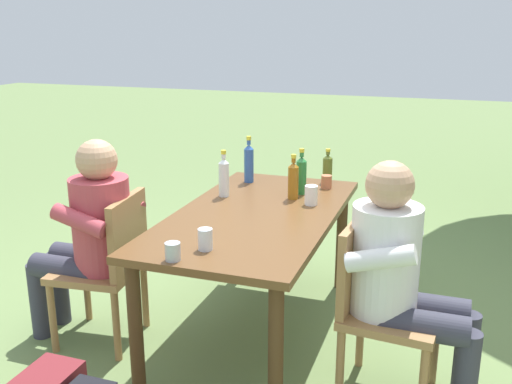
# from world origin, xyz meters

# --- Properties ---
(ground_plane) EXTENTS (24.00, 24.00, 0.00)m
(ground_plane) POSITION_xyz_m (0.00, 0.00, 0.00)
(ground_plane) COLOR #6B844C
(dining_table) EXTENTS (1.67, 0.87, 0.74)m
(dining_table) POSITION_xyz_m (0.00, 0.00, 0.65)
(dining_table) COLOR brown
(dining_table) RESTS_ON ground_plane
(chair_near_right) EXTENTS (0.49, 0.49, 0.87)m
(chair_near_right) POSITION_xyz_m (0.37, -0.73, 0.49)
(chair_near_right) COLOR #A37547
(chair_near_right) RESTS_ON ground_plane
(chair_far_right) EXTENTS (0.48, 0.48, 0.87)m
(chair_far_right) POSITION_xyz_m (0.37, 0.73, 0.49)
(chair_far_right) COLOR #A37547
(chair_far_right) RESTS_ON ground_plane
(person_in_white_shirt) EXTENTS (0.47, 0.61, 1.18)m
(person_in_white_shirt) POSITION_xyz_m (0.38, -0.84, 0.66)
(person_in_white_shirt) COLOR #B7424C
(person_in_white_shirt) RESTS_ON ground_plane
(person_in_plaid_shirt) EXTENTS (0.47, 0.61, 1.18)m
(person_in_plaid_shirt) POSITION_xyz_m (0.38, 0.84, 0.66)
(person_in_plaid_shirt) COLOR white
(person_in_plaid_shirt) RESTS_ON ground_plane
(bottle_blue) EXTENTS (0.06, 0.06, 0.31)m
(bottle_blue) POSITION_xyz_m (-0.61, -0.26, 0.87)
(bottle_blue) COLOR #2D56A3
(bottle_blue) RESTS_ON dining_table
(bottle_clear) EXTENTS (0.06, 0.06, 0.29)m
(bottle_clear) POSITION_xyz_m (-0.24, -0.29, 0.87)
(bottle_clear) COLOR white
(bottle_clear) RESTS_ON dining_table
(bottle_green) EXTENTS (0.06, 0.06, 0.29)m
(bottle_green) POSITION_xyz_m (-0.45, 0.14, 0.86)
(bottle_green) COLOR #287A38
(bottle_green) RESTS_ON dining_table
(bottle_olive) EXTENTS (0.06, 0.06, 0.23)m
(bottle_olive) POSITION_xyz_m (-0.77, 0.24, 0.84)
(bottle_olive) COLOR #566623
(bottle_olive) RESTS_ON dining_table
(bottle_amber) EXTENTS (0.06, 0.06, 0.27)m
(bottle_amber) POSITION_xyz_m (-0.33, 0.12, 0.86)
(bottle_amber) COLOR #996019
(bottle_amber) RESTS_ON dining_table
(cup_glass) EXTENTS (0.07, 0.07, 0.10)m
(cup_glass) POSITION_xyz_m (0.61, -0.04, 0.79)
(cup_glass) COLOR silver
(cup_glass) RESTS_ON dining_table
(cup_terracotta) EXTENTS (0.07, 0.07, 0.09)m
(cup_terracotta) POSITION_xyz_m (-0.63, 0.26, 0.78)
(cup_terracotta) COLOR #BC6B47
(cup_terracotta) RESTS_ON dining_table
(cup_white) EXTENTS (0.08, 0.08, 0.11)m
(cup_white) POSITION_xyz_m (-0.25, 0.26, 0.80)
(cup_white) COLOR white
(cup_white) RESTS_ON dining_table
(cup_steel) EXTENTS (0.07, 0.07, 0.08)m
(cup_steel) POSITION_xyz_m (0.77, -0.13, 0.78)
(cup_steel) COLOR #B2B7BC
(cup_steel) RESTS_ON dining_table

